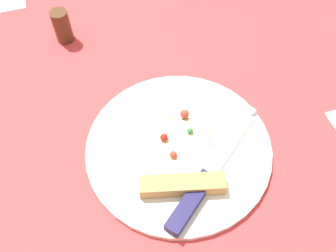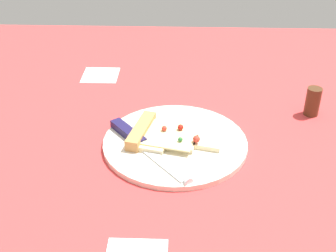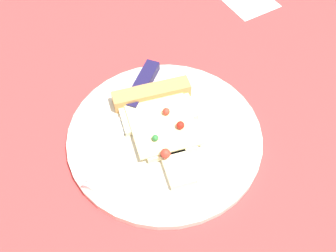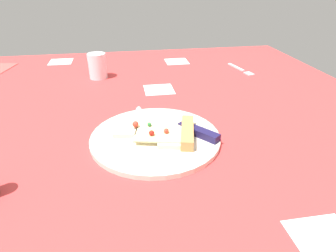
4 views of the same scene
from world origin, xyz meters
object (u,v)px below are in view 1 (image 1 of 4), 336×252
at_px(pizza_slice, 180,158).
at_px(pepper_shaker, 62,26).
at_px(plate, 179,148).
at_px(knife, 207,177).

distance_m(pizza_slice, pepper_shaker, 0.34).
height_order(pizza_slice, pepper_shaker, pepper_shaker).
bearing_deg(pizza_slice, plate, 89.98).
bearing_deg(knife, plate, 159.16).
bearing_deg(plate, pepper_shaker, -156.07).
relative_size(plate, pepper_shaker, 4.45).
xyz_separation_m(pizza_slice, pepper_shaker, (-0.32, -0.12, 0.01)).
relative_size(plate, knife, 1.43).
xyz_separation_m(plate, pepper_shaker, (-0.30, -0.13, 0.03)).
xyz_separation_m(plate, knife, (0.06, 0.02, 0.01)).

